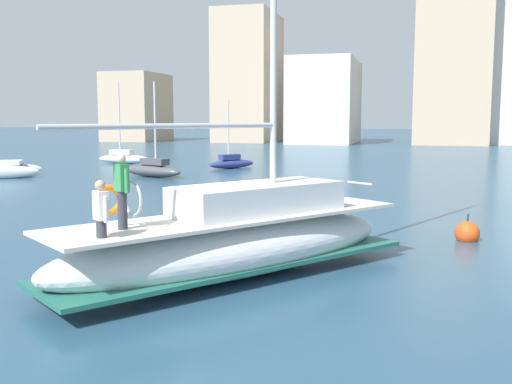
{
  "coord_description": "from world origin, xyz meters",
  "views": [
    {
      "loc": [
        5.17,
        -13.9,
        3.77
      ],
      "look_at": [
        1.04,
        1.59,
        1.8
      ],
      "focal_mm": 42.27,
      "sensor_mm": 36.0,
      "label": 1
    }
  ],
  "objects_px": {
    "moored_catamaran": "(231,162)",
    "moored_cutter_left": "(152,169)",
    "mooring_buoy": "(467,233)",
    "main_sailboat": "(237,238)",
    "moored_sloop_far": "(124,158)"
  },
  "relations": [
    {
      "from": "moored_catamaran",
      "to": "mooring_buoy",
      "type": "relative_size",
      "value": 5.18
    },
    {
      "from": "moored_sloop_far",
      "to": "moored_catamaran",
      "type": "height_order",
      "value": "moored_sloop_far"
    },
    {
      "from": "mooring_buoy",
      "to": "moored_cutter_left",
      "type": "bearing_deg",
      "value": 138.07
    },
    {
      "from": "moored_catamaran",
      "to": "moored_cutter_left",
      "type": "bearing_deg",
      "value": -111.53
    },
    {
      "from": "moored_catamaran",
      "to": "moored_cutter_left",
      "type": "xyz_separation_m",
      "value": [
        -2.99,
        -7.58,
        0.07
      ]
    },
    {
      "from": "moored_catamaran",
      "to": "moored_cutter_left",
      "type": "distance_m",
      "value": 8.15
    },
    {
      "from": "main_sailboat",
      "to": "moored_cutter_left",
      "type": "distance_m",
      "value": 25.28
    },
    {
      "from": "mooring_buoy",
      "to": "main_sailboat",
      "type": "bearing_deg",
      "value": -134.04
    },
    {
      "from": "main_sailboat",
      "to": "moored_cutter_left",
      "type": "xyz_separation_m",
      "value": [
        -12.33,
        22.07,
        -0.41
      ]
    },
    {
      "from": "moored_sloop_far",
      "to": "mooring_buoy",
      "type": "height_order",
      "value": "moored_sloop_far"
    },
    {
      "from": "mooring_buoy",
      "to": "moored_catamaran",
      "type": "bearing_deg",
      "value": 122.31
    },
    {
      "from": "moored_catamaran",
      "to": "mooring_buoy",
      "type": "height_order",
      "value": "moored_catamaran"
    },
    {
      "from": "moored_sloop_far",
      "to": "moored_catamaran",
      "type": "xyz_separation_m",
      "value": [
        10.06,
        -2.22,
        -0.06
      ]
    },
    {
      "from": "moored_catamaran",
      "to": "main_sailboat",
      "type": "bearing_deg",
      "value": -72.52
    },
    {
      "from": "main_sailboat",
      "to": "moored_sloop_far",
      "type": "height_order",
      "value": "main_sailboat"
    }
  ]
}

